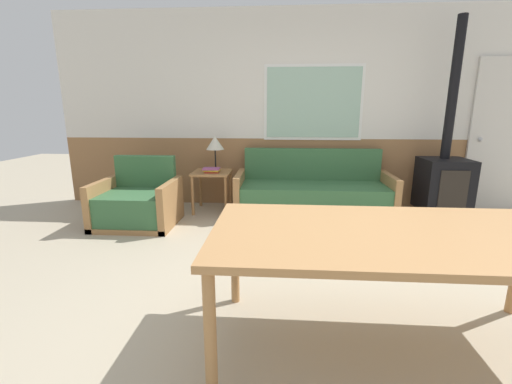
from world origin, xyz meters
name	(u,v)px	position (x,y,z in m)	size (l,w,h in m)	color
ground_plane	(334,299)	(0.00, 0.00, 0.00)	(16.00, 16.00, 0.00)	#B2A58C
wall_back	(311,111)	(0.00, 2.63, 1.35)	(7.20, 0.09, 2.70)	#996B42
couch	(313,195)	(0.02, 2.14, 0.26)	(2.03, 0.77, 0.85)	#9E7042
armchair	(138,204)	(-2.15, 1.58, 0.25)	(0.93, 0.78, 0.81)	#9E7042
side_table	(212,179)	(-1.35, 2.21, 0.45)	(0.51, 0.51, 0.55)	#9E7042
table_lamp	(215,144)	(-1.31, 2.30, 0.92)	(0.24, 0.24, 0.47)	black
book_stack	(212,170)	(-1.33, 2.12, 0.59)	(0.22, 0.16, 0.06)	#B22823
dining_table	(398,242)	(0.23, -0.51, 0.67)	(2.05, 1.00, 0.73)	#B27F4C
wood_stove	(444,176)	(1.68, 2.14, 0.55)	(0.56, 0.55, 2.46)	black
entry_door	(503,136)	(2.59, 2.57, 1.02)	(0.90, 0.09, 2.04)	silver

